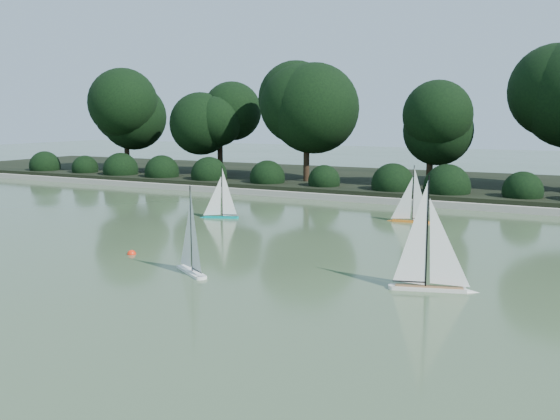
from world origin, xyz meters
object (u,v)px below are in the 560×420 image
(sailboat_teal, at_px, (218,209))
(sailboat_white_a, at_px, (189,258))
(sailboat_orange, at_px, (407,213))
(race_buoy, at_px, (132,254))
(sailboat_white_b, at_px, (436,272))

(sailboat_teal, bearing_deg, sailboat_white_a, -61.66)
(sailboat_white_a, xyz_separation_m, sailboat_teal, (-2.52, 4.67, -0.02))
(sailboat_orange, bearing_deg, race_buoy, -121.13)
(sailboat_white_b, bearing_deg, sailboat_orange, 110.15)
(sailboat_white_b, height_order, sailboat_teal, sailboat_white_b)
(sailboat_orange, bearing_deg, sailboat_white_b, -69.85)
(sailboat_white_a, bearing_deg, race_buoy, 161.40)
(sailboat_teal, bearing_deg, sailboat_orange, 20.35)
(sailboat_orange, height_order, sailboat_teal, sailboat_orange)
(sailboat_white_b, relative_size, sailboat_orange, 1.23)
(sailboat_orange, distance_m, sailboat_teal, 4.55)
(sailboat_white_b, height_order, sailboat_orange, sailboat_white_b)
(sailboat_white_a, height_order, sailboat_orange, sailboat_white_a)
(sailboat_white_a, height_order, sailboat_teal, sailboat_white_a)
(sailboat_teal, bearing_deg, sailboat_white_b, -31.90)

